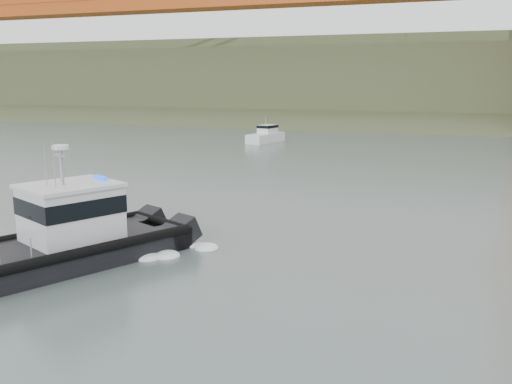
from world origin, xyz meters
TOP-DOWN VIEW (x-y plane):
  - ground at (0.00, 0.00)m, footprint 400.00×400.00m
  - headlands at (0.00, 125.50)m, footprint 500.00×105.36m
  - patrol_boat at (-8.17, -1.49)m, footprint 8.87×12.49m
  - motorboat at (-16.76, 51.57)m, footprint 3.64×7.11m

SIDE VIEW (x-z plane):
  - ground at x=0.00m, z-range 0.00..0.00m
  - motorboat at x=-16.76m, z-range -0.93..2.80m
  - patrol_boat at x=-8.17m, z-range -1.43..4.29m
  - headlands at x=0.00m, z-range -6.52..20.61m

